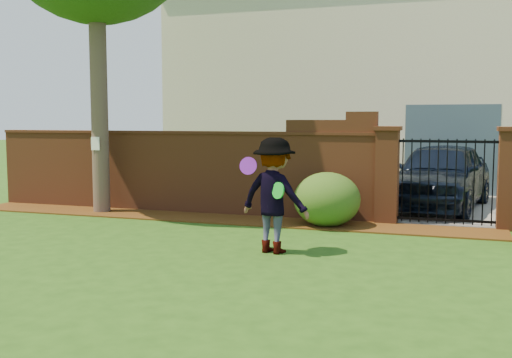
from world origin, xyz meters
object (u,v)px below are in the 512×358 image
(man, at_px, (273,196))
(frisbee_purple, at_px, (248,166))
(frisbee_green, at_px, (278,191))
(car, at_px, (438,176))

(man, xyz_separation_m, frisbee_purple, (-0.35, -0.11, 0.45))
(man, bearing_deg, frisbee_green, 137.58)
(car, xyz_separation_m, man, (-2.19, -5.34, 0.12))
(car, relative_size, frisbee_purple, 16.58)
(frisbee_purple, height_order, frisbee_green, frisbee_purple)
(car, bearing_deg, frisbee_green, -100.59)
(man, relative_size, frisbee_purple, 6.53)
(frisbee_green, bearing_deg, car, 69.84)
(car, height_order, frisbee_green, car)
(car, height_order, man, man)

